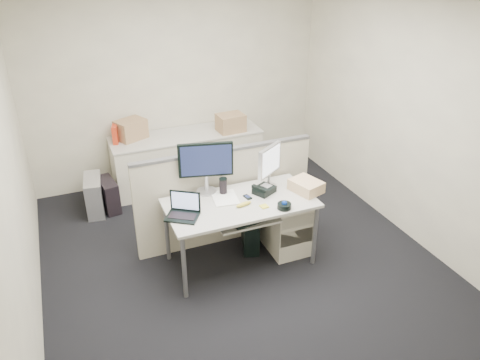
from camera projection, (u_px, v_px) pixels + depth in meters
name	position (u px, v px, depth m)	size (l,w,h in m)	color
floor	(240.00, 261.00, 5.03)	(4.00, 4.50, 0.01)	black
wall_back	(177.00, 83.00, 6.25)	(4.00, 0.02, 2.70)	#B2AC9A
wall_front	(396.00, 296.00, 2.56)	(4.00, 0.02, 2.70)	#B2AC9A
wall_left	(9.00, 183.00, 3.73)	(0.02, 4.50, 2.70)	#B2AC9A
wall_right	(411.00, 117.00, 5.07)	(0.02, 4.50, 2.70)	#B2AC9A
desk	(240.00, 207.00, 4.72)	(1.50, 0.75, 0.73)	beige
keyboard_tray	(247.00, 220.00, 4.59)	(0.62, 0.32, 0.02)	beige
drawer_pedestal	(285.00, 222.00, 5.10)	(0.40, 0.55, 0.65)	beige
cubicle_partition	(225.00, 197.00, 5.14)	(2.00, 0.06, 1.10)	#B3AD94
back_counter	(187.00, 160.00, 6.44)	(2.00, 0.60, 0.72)	beige
monitor_main	(206.00, 168.00, 4.74)	(0.55, 0.21, 0.55)	black
monitor_small	(269.00, 167.00, 4.87)	(0.38, 0.19, 0.46)	#B7B7BC
laptop	(182.00, 207.00, 4.38)	(0.30, 0.22, 0.22)	black
trackball	(284.00, 206.00, 4.57)	(0.14, 0.14, 0.05)	black
desk_phone	(264.00, 190.00, 4.84)	(0.21, 0.17, 0.07)	black
paper_stack	(225.00, 198.00, 4.75)	(0.24, 0.31, 0.01)	white
sticky_pad	(264.00, 206.00, 4.60)	(0.07, 0.07, 0.01)	yellow
travel_mug	(223.00, 187.00, 4.80)	(0.08, 0.08, 0.17)	black
banana	(244.00, 204.00, 4.61)	(0.18, 0.04, 0.04)	yellow
cellphone	(248.00, 197.00, 4.76)	(0.05, 0.10, 0.01)	black
manila_folders	(306.00, 186.00, 4.86)	(0.25, 0.32, 0.12)	tan
keyboard	(254.00, 219.00, 4.57)	(0.45, 0.16, 0.02)	black
pc_tower_desk	(250.00, 232.00, 5.17)	(0.17, 0.42, 0.39)	black
pc_tower_spare_dark	(109.00, 195.00, 5.89)	(0.17, 0.43, 0.40)	black
pc_tower_spare_silver	(94.00, 195.00, 5.82)	(0.20, 0.50, 0.47)	#B7B7BC
cardboard_box_left	(131.00, 130.00, 6.08)	(0.36, 0.27, 0.27)	#95794A
cardboard_box_right	(231.00, 123.00, 6.32)	(0.35, 0.27, 0.26)	#95794A
red_binder	(116.00, 134.00, 6.00)	(0.06, 0.27, 0.25)	#B82E15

